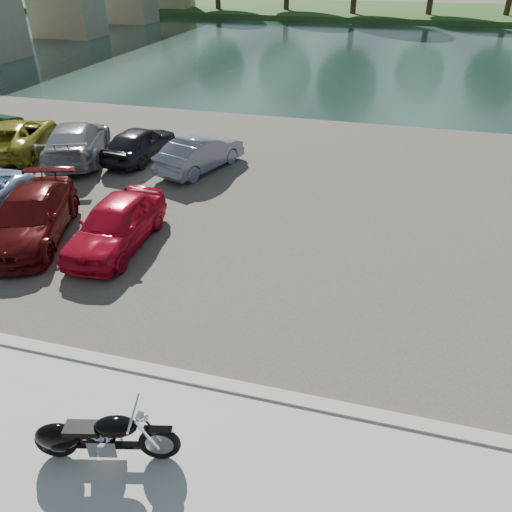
# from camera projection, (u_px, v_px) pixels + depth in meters

# --- Properties ---
(ground) EXTENTS (200.00, 200.00, 0.00)m
(ground) POSITION_uv_depth(u_px,v_px,m) (129.00, 467.00, 8.02)
(ground) COLOR #595447
(ground) RESTS_ON ground
(kerb) EXTENTS (60.00, 0.30, 0.14)m
(kerb) POSITION_uv_depth(u_px,v_px,m) (177.00, 377.00, 9.63)
(kerb) COLOR #ABAAA1
(kerb) RESTS_ON ground
(parking_lot) EXTENTS (60.00, 18.00, 0.04)m
(parking_lot) POSITION_uv_depth(u_px,v_px,m) (280.00, 193.00, 17.07)
(parking_lot) COLOR #454037
(parking_lot) RESTS_ON ground
(river) EXTENTS (120.00, 40.00, 0.00)m
(river) POSITION_uv_depth(u_px,v_px,m) (358.00, 53.00, 40.97)
(river) COLOR #1B312C
(river) RESTS_ON ground
(far_bank) EXTENTS (120.00, 24.00, 0.60)m
(far_bank) POSITION_uv_depth(u_px,v_px,m) (380.00, 11.00, 67.18)
(far_bank) COLOR #274E1C
(far_bank) RESTS_ON ground
(motorcycle) EXTENTS (2.29, 0.93, 1.05)m
(motorcycle) POSITION_uv_depth(u_px,v_px,m) (93.00, 437.00, 7.85)
(motorcycle) COLOR black
(motorcycle) RESTS_ON promenade
(car_3) EXTENTS (3.21, 4.90, 1.32)m
(car_3) POSITION_uv_depth(u_px,v_px,m) (31.00, 217.00, 14.06)
(car_3) COLOR #4D0B0B
(car_3) RESTS_ON parking_lot
(car_4) EXTENTS (1.71, 4.03, 1.36)m
(car_4) POSITION_uv_depth(u_px,v_px,m) (116.00, 223.00, 13.67)
(car_4) COLOR red
(car_4) RESTS_ON parking_lot
(car_6) EXTENTS (3.71, 5.33, 1.35)m
(car_6) POSITION_uv_depth(u_px,v_px,m) (17.00, 137.00, 20.10)
(car_6) COLOR olive
(car_6) RESTS_ON parking_lot
(car_7) EXTENTS (3.74, 5.39, 1.45)m
(car_7) POSITION_uv_depth(u_px,v_px,m) (76.00, 141.00, 19.53)
(car_7) COLOR gray
(car_7) RESTS_ON parking_lot
(car_8) EXTENTS (1.85, 3.90, 1.29)m
(car_8) POSITION_uv_depth(u_px,v_px,m) (140.00, 143.00, 19.54)
(car_8) COLOR black
(car_8) RESTS_ON parking_lot
(car_9) EXTENTS (2.51, 4.07, 1.26)m
(car_9) POSITION_uv_depth(u_px,v_px,m) (200.00, 153.00, 18.59)
(car_9) COLOR slate
(car_9) RESTS_ON parking_lot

